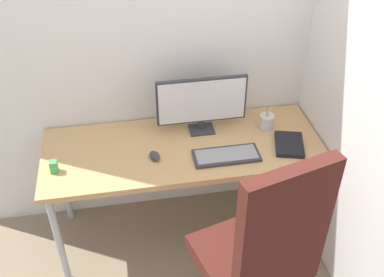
{
  "coord_description": "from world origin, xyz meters",
  "views": [
    {
      "loc": [
        -0.33,
        -2.16,
        2.46
      ],
      "look_at": [
        0.04,
        -0.06,
        0.85
      ],
      "focal_mm": 43.1,
      "sensor_mm": 36.0,
      "label": 1
    }
  ],
  "objects_px": {
    "keyboard": "(226,156)",
    "desk_clamp_accessory": "(54,167)",
    "office_chair": "(262,251)",
    "monitor": "(202,102)",
    "mouse": "(155,156)",
    "pen_holder": "(267,121)",
    "notebook": "(289,144)"
  },
  "relations": [
    {
      "from": "mouse",
      "to": "pen_holder",
      "type": "distance_m",
      "value": 0.75
    },
    {
      "from": "notebook",
      "to": "desk_clamp_accessory",
      "type": "distance_m",
      "value": 1.38
    },
    {
      "from": "monitor",
      "to": "desk_clamp_accessory",
      "type": "xyz_separation_m",
      "value": [
        -0.89,
        -0.26,
        -0.17
      ]
    },
    {
      "from": "pen_holder",
      "to": "office_chair",
      "type": "bearing_deg",
      "value": -107.93
    },
    {
      "from": "office_chair",
      "to": "monitor",
      "type": "bearing_deg",
      "value": 97.55
    },
    {
      "from": "monitor",
      "to": "keyboard",
      "type": "height_order",
      "value": "monitor"
    },
    {
      "from": "office_chair",
      "to": "pen_holder",
      "type": "bearing_deg",
      "value": 72.07
    },
    {
      "from": "keyboard",
      "to": "desk_clamp_accessory",
      "type": "distance_m",
      "value": 0.98
    },
    {
      "from": "mouse",
      "to": "notebook",
      "type": "bearing_deg",
      "value": -18.5
    },
    {
      "from": "office_chair",
      "to": "notebook",
      "type": "distance_m",
      "value": 0.77
    },
    {
      "from": "mouse",
      "to": "notebook",
      "type": "relative_size",
      "value": 0.39
    },
    {
      "from": "office_chair",
      "to": "keyboard",
      "type": "bearing_deg",
      "value": 92.85
    },
    {
      "from": "office_chair",
      "to": "mouse",
      "type": "xyz_separation_m",
      "value": [
        -0.44,
        0.7,
        0.1
      ]
    },
    {
      "from": "mouse",
      "to": "keyboard",
      "type": "bearing_deg",
      "value": -25.03
    },
    {
      "from": "office_chair",
      "to": "notebook",
      "type": "bearing_deg",
      "value": 61.53
    },
    {
      "from": "mouse",
      "to": "monitor",
      "type": "bearing_deg",
      "value": 19.56
    },
    {
      "from": "desk_clamp_accessory",
      "to": "monitor",
      "type": "bearing_deg",
      "value": 16.07
    },
    {
      "from": "keyboard",
      "to": "desk_clamp_accessory",
      "type": "height_order",
      "value": "desk_clamp_accessory"
    },
    {
      "from": "office_chair",
      "to": "desk_clamp_accessory",
      "type": "bearing_deg",
      "value": 146.19
    },
    {
      "from": "monitor",
      "to": "pen_holder",
      "type": "relative_size",
      "value": 3.14
    },
    {
      "from": "office_chair",
      "to": "monitor",
      "type": "relative_size",
      "value": 2.33
    },
    {
      "from": "mouse",
      "to": "desk_clamp_accessory",
      "type": "relative_size",
      "value": 1.23
    },
    {
      "from": "monitor",
      "to": "office_chair",
      "type": "bearing_deg",
      "value": -82.45
    },
    {
      "from": "keyboard",
      "to": "notebook",
      "type": "xyz_separation_m",
      "value": [
        0.4,
        0.03,
        0.0
      ]
    },
    {
      "from": "office_chair",
      "to": "mouse",
      "type": "relative_size",
      "value": 14.25
    },
    {
      "from": "office_chair",
      "to": "desk_clamp_accessory",
      "type": "distance_m",
      "value": 1.22
    },
    {
      "from": "mouse",
      "to": "desk_clamp_accessory",
      "type": "bearing_deg",
      "value": 165.66
    },
    {
      "from": "keyboard",
      "to": "pen_holder",
      "type": "xyz_separation_m",
      "value": [
        0.32,
        0.24,
        0.04
      ]
    },
    {
      "from": "monitor",
      "to": "desk_clamp_accessory",
      "type": "relative_size",
      "value": 7.54
    },
    {
      "from": "office_chair",
      "to": "pen_holder",
      "type": "distance_m",
      "value": 0.93
    },
    {
      "from": "monitor",
      "to": "pen_holder",
      "type": "bearing_deg",
      "value": -7.6
    },
    {
      "from": "office_chair",
      "to": "keyboard",
      "type": "xyz_separation_m",
      "value": [
        -0.03,
        0.64,
        0.09
      ]
    }
  ]
}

